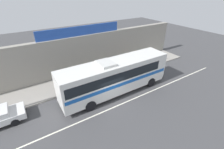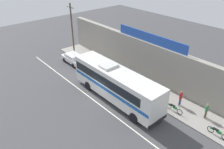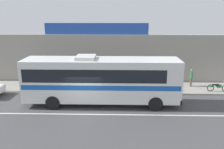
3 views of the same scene
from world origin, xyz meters
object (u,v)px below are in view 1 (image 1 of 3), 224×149
(intercity_bus, at_px, (115,75))
(motorcycle_green, at_px, (138,65))
(pedestrian_far_left, at_px, (145,54))
(pedestrian_by_curb, at_px, (131,58))
(motorcycle_black, at_px, (161,58))

(intercity_bus, height_order, motorcycle_green, intercity_bus)
(pedestrian_far_left, distance_m, pedestrian_by_curb, 2.76)
(motorcycle_green, relative_size, pedestrian_by_curb, 1.09)
(motorcycle_green, distance_m, pedestrian_by_curb, 1.43)
(motorcycle_green, height_order, pedestrian_by_curb, pedestrian_by_curb)
(motorcycle_black, distance_m, pedestrian_far_left, 2.48)
(intercity_bus, relative_size, pedestrian_by_curb, 6.65)
(intercity_bus, xyz_separation_m, pedestrian_far_left, (8.18, 4.35, -0.97))
(motorcycle_black, distance_m, pedestrian_by_curb, 4.88)
(motorcycle_black, xyz_separation_m, pedestrian_far_left, (-1.93, 1.47, 0.53))
(intercity_bus, distance_m, motorcycle_green, 6.49)
(motorcycle_black, relative_size, pedestrian_far_left, 1.17)
(motorcycle_green, relative_size, pedestrian_far_left, 1.16)
(motorcycle_green, height_order, pedestrian_far_left, pedestrian_far_left)
(pedestrian_far_left, relative_size, pedestrian_by_curb, 0.94)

